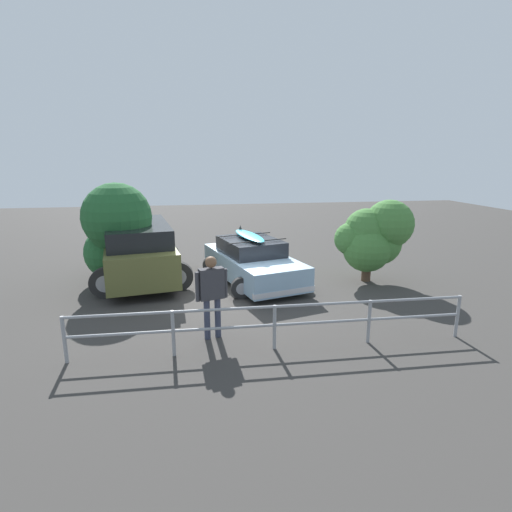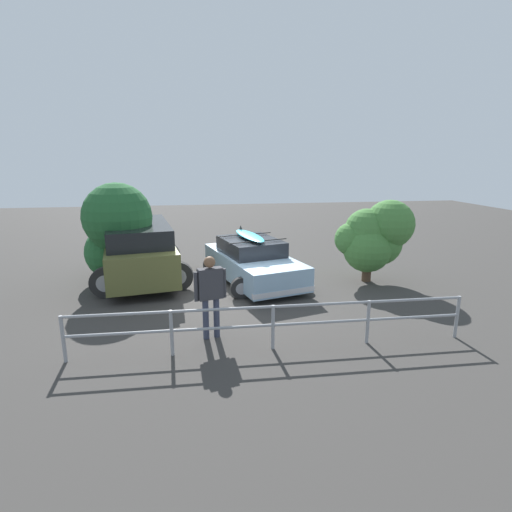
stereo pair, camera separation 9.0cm
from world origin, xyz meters
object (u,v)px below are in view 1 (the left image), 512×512
bush_near_right (116,229)px  person_bystander (212,290)px  suv_car (139,251)px  bush_near_left (372,237)px  sedan_car (252,261)px

bush_near_right → person_bystander: bearing=120.9°
suv_car → person_bystander: bearing=114.0°
suv_car → bush_near_left: bearing=169.7°
person_bystander → bush_near_left: bush_near_left is taller
suv_car → sedan_car: bearing=170.1°
sedan_car → bush_near_right: bush_near_right is taller
suv_car → person_bystander: suv_car is taller
sedan_car → person_bystander: person_bystander is taller
sedan_car → person_bystander: (1.46, 3.87, 0.45)m
person_bystander → bush_near_left: (-5.02, -3.20, 0.34)m
sedan_car → bush_near_left: 3.71m
suv_car → bush_near_right: size_ratio=1.57×
bush_near_left → sedan_car: bearing=-10.6°
suv_car → bush_near_right: bearing=14.5°
suv_car → person_bystander: size_ratio=2.68×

